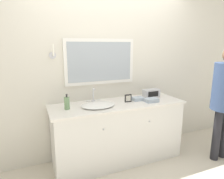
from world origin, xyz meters
TOP-DOWN VIEW (x-y plane):
  - ground_plane at (0.00, 0.00)m, footprint 14.00×14.00m
  - wall_back at (-0.00, 0.66)m, footprint 8.00×0.18m
  - vanity_counter at (0.00, 0.33)m, footprint 1.86×0.61m
  - sink_basin at (-0.30, 0.31)m, footprint 0.45×0.40m
  - soap_bottle at (-0.70, 0.34)m, footprint 0.07×0.07m
  - appliance_box at (0.61, 0.44)m, footprint 0.25×0.12m
  - picture_frame at (0.15, 0.32)m, footprint 0.10×0.01m
  - hand_towel_near_sink at (0.32, 0.35)m, footprint 0.16×0.11m
  - hand_towel_far_corner at (0.46, 0.20)m, footprint 0.19×0.12m

SIDE VIEW (x-z plane):
  - ground_plane at x=0.00m, z-range 0.00..0.00m
  - vanity_counter at x=0.00m, z-range 0.00..0.86m
  - sink_basin at x=-0.30m, z-range 0.77..0.98m
  - hand_towel_near_sink at x=0.32m, z-range 0.85..0.90m
  - hand_towel_far_corner at x=0.46m, z-range 0.85..0.91m
  - picture_frame at x=0.15m, z-range 0.85..0.96m
  - appliance_box at x=0.61m, z-range 0.85..0.97m
  - soap_bottle at x=-0.70m, z-range 0.84..1.03m
  - wall_back at x=0.00m, z-range 0.00..2.55m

